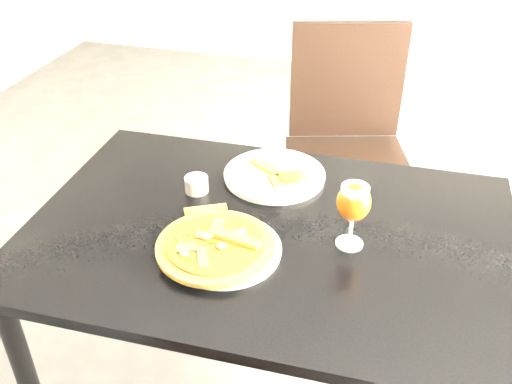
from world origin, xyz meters
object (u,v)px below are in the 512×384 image
(chair_far, at_px, (347,147))
(beer_glass, at_px, (354,203))
(dining_table, at_px, (269,257))
(pizza, at_px, (216,245))

(chair_far, relative_size, beer_glass, 5.88)
(chair_far, height_order, beer_glass, chair_far)
(chair_far, xyz_separation_m, beer_glass, (0.11, -0.86, 0.33))
(dining_table, height_order, chair_far, chair_far)
(pizza, height_order, beer_glass, beer_glass)
(dining_table, xyz_separation_m, beer_glass, (0.20, -0.01, 0.21))
(beer_glass, bearing_deg, chair_far, 97.30)
(dining_table, distance_m, beer_glass, 0.29)
(chair_far, distance_m, pizza, 1.02)
(pizza, relative_size, beer_glass, 1.67)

